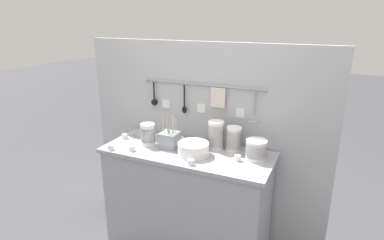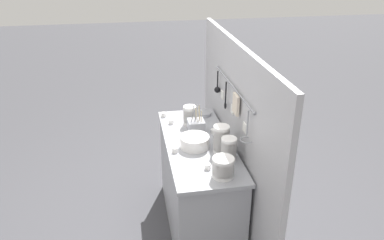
{
  "view_description": "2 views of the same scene",
  "coord_description": "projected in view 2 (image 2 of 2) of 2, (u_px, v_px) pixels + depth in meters",
  "views": [
    {
      "loc": [
        0.99,
        -2.06,
        1.85
      ],
      "look_at": [
        0.03,
        0.03,
        1.1
      ],
      "focal_mm": 30.0,
      "sensor_mm": 36.0,
      "label": 1
    },
    {
      "loc": [
        2.65,
        -0.52,
        2.33
      ],
      "look_at": [
        -0.08,
        -0.04,
        1.03
      ],
      "focal_mm": 35.0,
      "sensor_mm": 36.0,
      "label": 2
    }
  ],
  "objects": [
    {
      "name": "bowl_stack_tall_left",
      "position": [
        229.0,
        149.0,
        2.77
      ],
      "size": [
        0.12,
        0.12,
        0.19
      ],
      "color": "white",
      "rests_on": "counter"
    },
    {
      "name": "bowl_stack_back_corner",
      "position": [
        190.0,
        115.0,
        3.33
      ],
      "size": [
        0.11,
        0.11,
        0.18
      ],
      "color": "white",
      "rests_on": "counter"
    },
    {
      "name": "cup_edge_near",
      "position": [
        189.0,
        111.0,
        3.6
      ],
      "size": [
        0.05,
        0.05,
        0.04
      ],
      "color": "white",
      "rests_on": "counter"
    },
    {
      "name": "bowl_stack_nested_right",
      "position": [
        221.0,
        139.0,
        2.88
      ],
      "size": [
        0.12,
        0.12,
        0.22
      ],
      "color": "white",
      "rests_on": "counter"
    },
    {
      "name": "cup_by_caddy",
      "position": [
        164.0,
        115.0,
        3.52
      ],
      "size": [
        0.05,
        0.05,
        0.04
      ],
      "color": "white",
      "rests_on": "counter"
    },
    {
      "name": "back_wall",
      "position": [
        234.0,
        141.0,
        3.13
      ],
      "size": [
        2.12,
        0.11,
        1.67
      ],
      "color": "#B2B2B7",
      "rests_on": "ground"
    },
    {
      "name": "cup_front_left",
      "position": [
        208.0,
        166.0,
        2.7
      ],
      "size": [
        0.05,
        0.05,
        0.04
      ],
      "color": "white",
      "rests_on": "counter"
    },
    {
      "name": "cup_beside_plates",
      "position": [
        175.0,
        150.0,
        2.91
      ],
      "size": [
        0.05,
        0.05,
        0.04
      ],
      "color": "white",
      "rests_on": "counter"
    },
    {
      "name": "cup_mid_row",
      "position": [
        213.0,
        131.0,
        3.2
      ],
      "size": [
        0.05,
        0.05,
        0.04
      ],
      "color": "white",
      "rests_on": "counter"
    },
    {
      "name": "cutlery_caddy",
      "position": [
        196.0,
        127.0,
        3.18
      ],
      "size": [
        0.14,
        0.14,
        0.28
      ],
      "color": "#93969E",
      "rests_on": "counter"
    },
    {
      "name": "ground_plane",
      "position": [
        198.0,
        224.0,
        3.44
      ],
      "size": [
        20.0,
        20.0,
        0.0
      ],
      "primitive_type": "plane",
      "color": "#424247"
    },
    {
      "name": "plate_stack",
      "position": [
        195.0,
        142.0,
        2.98
      ],
      "size": [
        0.23,
        0.23,
        0.09
      ],
      "color": "white",
      "rests_on": "counter"
    },
    {
      "name": "bowl_stack_short_front",
      "position": [
        223.0,
        167.0,
        2.59
      ],
      "size": [
        0.15,
        0.15,
        0.15
      ],
      "color": "white",
      "rests_on": "counter"
    },
    {
      "name": "counter",
      "position": [
        198.0,
        185.0,
        3.25
      ],
      "size": [
        1.32,
        0.54,
        0.86
      ],
      "color": "#9EA0A8",
      "rests_on": "ground"
    },
    {
      "name": "cup_back_right",
      "position": [
        171.0,
        121.0,
        3.38
      ],
      "size": [
        0.05,
        0.05,
        0.04
      ],
      "color": "white",
      "rests_on": "counter"
    },
    {
      "name": "steel_mixing_bowl",
      "position": [
        204.0,
        114.0,
        3.54
      ],
      "size": [
        0.14,
        0.14,
        0.03
      ],
      "color": "#93969E",
      "rests_on": "counter"
    }
  ]
}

